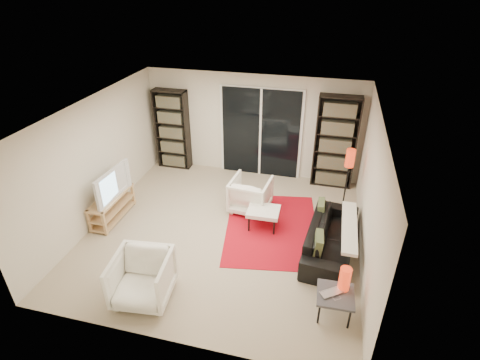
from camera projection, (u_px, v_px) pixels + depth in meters
name	position (u px, v px, depth m)	size (l,w,h in m)	color
floor	(224.00, 231.00, 7.16)	(5.00, 5.00, 0.00)	tan
wall_back	(253.00, 126.00, 8.67)	(5.00, 0.02, 2.40)	beige
wall_front	(163.00, 276.00, 4.46)	(5.00, 0.02, 2.40)	beige
wall_left	(96.00, 161.00, 7.09)	(0.02, 5.00, 2.40)	beige
wall_right	(370.00, 195.00, 6.04)	(0.02, 5.00, 2.40)	beige
ceiling	(220.00, 111.00, 5.97)	(5.00, 5.00, 0.02)	white
sliding_door	(261.00, 133.00, 8.67)	(1.92, 0.08, 2.16)	white
bookshelf_left	(172.00, 130.00, 9.06)	(0.80, 0.30, 1.95)	black
bookshelf_right	(335.00, 143.00, 8.20)	(0.90, 0.30, 2.10)	black
tv_stand	(112.00, 207.00, 7.43)	(0.37, 1.17, 0.50)	tan
tv	(109.00, 183.00, 7.16)	(1.05, 0.14, 0.61)	black
rug	(272.00, 228.00, 7.24)	(1.73, 2.35, 0.01)	red
sofa	(331.00, 237.00, 6.55)	(1.95, 0.76, 0.57)	black
armchair_back	(250.00, 194.00, 7.64)	(0.77, 0.79, 0.72)	white
armchair_front	(142.00, 278.00, 5.54)	(0.82, 0.85, 0.77)	white
ottoman	(263.00, 212.00, 7.12)	(0.61, 0.50, 0.40)	white
side_table	(335.00, 296.00, 5.28)	(0.54, 0.54, 0.40)	#424247
laptop	(334.00, 295.00, 5.23)	(0.34, 0.22, 0.03)	silver
table_lamp	(345.00, 279.00, 5.26)	(0.16, 0.16, 0.37)	red
floor_lamp	(349.00, 165.00, 7.37)	(0.20, 0.20, 1.34)	black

